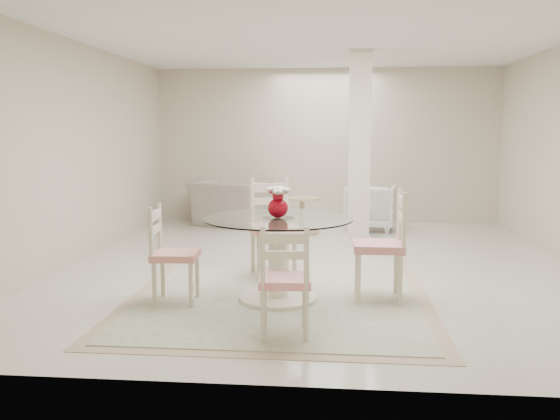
# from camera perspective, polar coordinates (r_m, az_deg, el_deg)

# --- Properties ---
(ground) EXTENTS (7.00, 7.00, 0.00)m
(ground) POSITION_cam_1_polar(r_m,az_deg,el_deg) (7.23, 3.85, -5.23)
(ground) COLOR beige
(ground) RESTS_ON ground
(room_shell) EXTENTS (6.02, 7.02, 2.71)m
(room_shell) POSITION_cam_1_polar(r_m,az_deg,el_deg) (7.05, 3.98, 9.63)
(room_shell) COLOR beige
(room_shell) RESTS_ON ground
(column) EXTENTS (0.30, 0.30, 2.70)m
(column) POSITION_cam_1_polar(r_m,az_deg,el_deg) (8.36, 7.63, 5.79)
(column) COLOR beige
(column) RESTS_ON ground
(area_rug) EXTENTS (2.88, 2.88, 0.02)m
(area_rug) POSITION_cam_1_polar(r_m,az_deg,el_deg) (5.67, -0.19, -8.74)
(area_rug) COLOR tan
(area_rug) RESTS_ON ground
(dining_table) EXTENTS (1.39, 1.39, 0.80)m
(dining_table) POSITION_cam_1_polar(r_m,az_deg,el_deg) (5.57, -0.20, -4.77)
(dining_table) COLOR #F4E6C9
(dining_table) RESTS_ON ground
(red_vase) EXTENTS (0.22, 0.21, 0.29)m
(red_vase) POSITION_cam_1_polar(r_m,az_deg,el_deg) (5.47, -0.16, 0.82)
(red_vase) COLOR #A00415
(red_vase) RESTS_ON dining_table
(dining_chair_east) EXTENTS (0.47, 0.47, 1.16)m
(dining_chair_east) POSITION_cam_1_polar(r_m,az_deg,el_deg) (5.66, 10.23, -2.60)
(dining_chair_east) COLOR #ECE6C2
(dining_chair_east) RESTS_ON ground
(dining_chair_north) EXTENTS (0.60, 0.60, 1.19)m
(dining_chair_north) POSITION_cam_1_polar(r_m,az_deg,el_deg) (6.53, -0.79, -0.99)
(dining_chair_north) COLOR beige
(dining_chair_north) RESTS_ON ground
(dining_chair_west) EXTENTS (0.43, 0.43, 1.02)m
(dining_chair_west) POSITION_cam_1_polar(r_m,az_deg,el_deg) (5.58, -10.69, -3.52)
(dining_chair_west) COLOR beige
(dining_chair_west) RESTS_ON ground
(dining_chair_south) EXTENTS (0.43, 0.43, 1.00)m
(dining_chair_south) POSITION_cam_1_polar(r_m,az_deg,el_deg) (4.55, 0.45, -6.08)
(dining_chair_south) COLOR beige
(dining_chair_south) RESTS_ON ground
(recliner_taupe) EXTENTS (1.42, 1.32, 0.76)m
(recliner_taupe) POSITION_cam_1_polar(r_m,az_deg,el_deg) (10.20, -4.79, 0.67)
(recliner_taupe) COLOR gray
(recliner_taupe) RESTS_ON ground
(armchair_white) EXTENTS (0.90, 0.92, 0.73)m
(armchair_white) POSITION_cam_1_polar(r_m,az_deg,el_deg) (9.84, 8.69, 0.27)
(armchair_white) COLOR white
(armchair_white) RESTS_ON ground
(side_table) EXTENTS (0.55, 0.55, 0.57)m
(side_table) POSITION_cam_1_polar(r_m,az_deg,el_deg) (9.33, 2.13, -0.67)
(side_table) COLOR tan
(side_table) RESTS_ON ground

